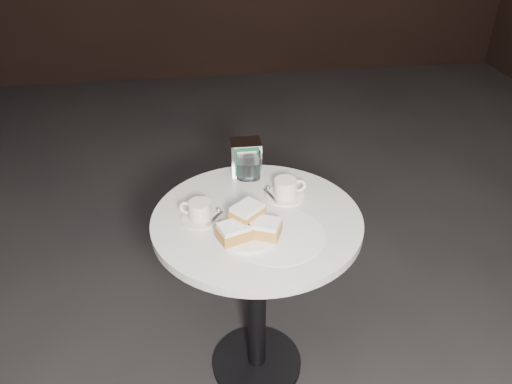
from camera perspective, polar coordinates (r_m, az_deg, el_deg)
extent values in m
plane|color=black|center=(2.17, 0.08, -19.10)|extent=(7.00, 7.00, 0.00)
cylinder|color=black|center=(2.16, 0.08, -18.85)|extent=(0.36, 0.36, 0.03)
cylinder|color=black|center=(1.90, 0.09, -12.25)|extent=(0.07, 0.07, 0.70)
cylinder|color=white|center=(1.66, 0.10, -3.28)|extent=(0.70, 0.70, 0.03)
cylinder|color=white|center=(1.58, 2.31, -4.84)|extent=(0.34, 0.34, 0.00)
cylinder|color=white|center=(1.57, -0.95, -4.81)|extent=(0.19, 0.19, 0.01)
cube|color=#B87C38|center=(1.53, -2.53, -4.74)|extent=(0.12, 0.10, 0.04)
cube|color=white|center=(1.51, -2.55, -3.99)|extent=(0.11, 0.09, 0.01)
cube|color=#C88D3D|center=(1.54, 1.01, -4.31)|extent=(0.12, 0.11, 0.04)
cube|color=white|center=(1.53, 1.02, -3.56)|extent=(0.11, 0.10, 0.01)
cube|color=#C6843D|center=(1.56, -1.00, -2.56)|extent=(0.12, 0.12, 0.04)
cube|color=white|center=(1.54, -1.01, -1.81)|extent=(0.11, 0.11, 0.01)
cylinder|color=beige|center=(1.65, -6.35, -2.99)|extent=(0.17, 0.17, 0.01)
cylinder|color=silver|center=(1.63, -6.42, -2.04)|extent=(0.10, 0.10, 0.06)
cylinder|color=#92664F|center=(1.62, -6.47, -1.35)|extent=(0.09, 0.09, 0.00)
torus|color=white|center=(1.64, -8.01, -1.82)|extent=(0.05, 0.03, 0.05)
cube|color=#B1B1B6|center=(1.63, -4.73, -3.02)|extent=(0.06, 0.08, 0.00)
sphere|color=silver|center=(1.66, -4.29, -2.07)|extent=(0.02, 0.02, 0.02)
cylinder|color=white|center=(1.75, 3.35, -0.45)|extent=(0.14, 0.14, 0.01)
cylinder|color=white|center=(1.73, 3.38, 0.53)|extent=(0.08, 0.08, 0.06)
cylinder|color=#865D49|center=(1.72, 3.41, 1.23)|extent=(0.08, 0.08, 0.00)
torus|color=white|center=(1.74, 5.00, 0.69)|extent=(0.05, 0.01, 0.05)
cube|color=#B1B2B6|center=(1.74, 1.70, -0.42)|extent=(0.04, 0.09, 0.00)
sphere|color=#B5B4B9|center=(1.77, 1.37, 0.47)|extent=(0.02, 0.02, 0.02)
cylinder|color=silver|center=(1.84, -1.25, 3.10)|extent=(0.07, 0.07, 0.11)
cylinder|color=white|center=(1.84, -1.25, 2.99)|extent=(0.06, 0.06, 0.09)
cylinder|color=white|center=(1.84, -0.49, 3.14)|extent=(0.07, 0.07, 0.11)
cylinder|color=white|center=(1.84, -0.49, 3.03)|extent=(0.06, 0.06, 0.09)
cube|color=silver|center=(1.87, -1.18, 4.03)|extent=(0.11, 0.09, 0.13)
cube|color=#175238|center=(1.82, -1.02, 3.44)|extent=(0.09, 0.01, 0.11)
cube|color=white|center=(1.81, -1.02, 3.91)|extent=(0.07, 0.00, 0.05)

